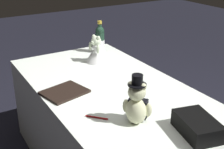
# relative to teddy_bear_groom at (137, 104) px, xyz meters

# --- Properties ---
(reception_table) EXTENTS (1.82, 0.96, 0.73)m
(reception_table) POSITION_rel_teddy_bear_groom_xyz_m (-0.46, 0.11, -0.48)
(reception_table) COLOR white
(reception_table) RESTS_ON ground_plane
(teddy_bear_groom) EXTENTS (0.16, 0.16, 0.29)m
(teddy_bear_groom) POSITION_rel_teddy_bear_groom_xyz_m (0.00, 0.00, 0.00)
(teddy_bear_groom) COLOR beige
(teddy_bear_groom) RESTS_ON reception_table
(teddy_bear_bride) EXTENTS (0.19, 0.22, 0.23)m
(teddy_bear_bride) POSITION_rel_teddy_bear_groom_xyz_m (-0.97, 0.28, -0.01)
(teddy_bear_bride) COLOR white
(teddy_bear_bride) RESTS_ON reception_table
(champagne_bottle) EXTENTS (0.08, 0.08, 0.29)m
(champagne_bottle) POSITION_rel_teddy_bear_groom_xyz_m (-1.18, 0.41, 0.01)
(champagne_bottle) COLOR #1F3D2C
(champagne_bottle) RESTS_ON reception_table
(signing_pen) EXTENTS (0.11, 0.10, 0.01)m
(signing_pen) POSITION_rel_teddy_bear_groom_xyz_m (-0.14, -0.17, -0.11)
(signing_pen) COLOR maroon
(signing_pen) RESTS_ON reception_table
(gift_case_black) EXTENTS (0.30, 0.23, 0.09)m
(gift_case_black) POSITION_rel_teddy_bear_groom_xyz_m (0.26, 0.21, -0.07)
(gift_case_black) COLOR black
(gift_case_black) RESTS_ON reception_table
(guestbook) EXTENTS (0.29, 0.32, 0.02)m
(guestbook) POSITION_rel_teddy_bear_groom_xyz_m (-0.55, -0.21, -0.10)
(guestbook) COLOR black
(guestbook) RESTS_ON reception_table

